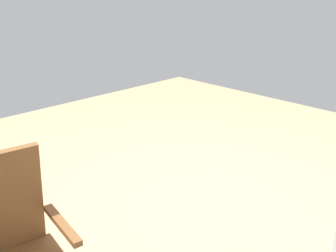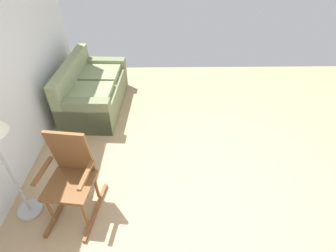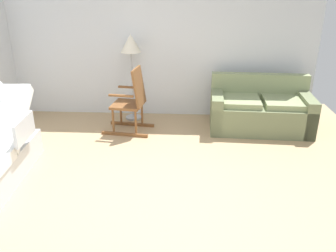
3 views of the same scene
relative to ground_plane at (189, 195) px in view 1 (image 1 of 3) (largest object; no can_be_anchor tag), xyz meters
The scene contains 1 object.
ground_plane is the anchor object (origin of this frame).
Camera 1 is at (-1.99, 2.23, 1.78)m, focal length 40.62 mm.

